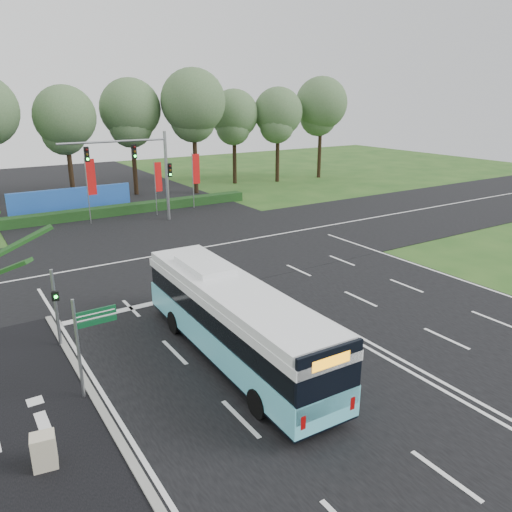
{
  "coord_description": "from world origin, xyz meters",
  "views": [
    {
      "loc": [
        -13.3,
        -16.33,
        9.59
      ],
      "look_at": [
        -1.53,
        2.0,
        2.57
      ],
      "focal_mm": 35.0,
      "sensor_mm": 36.0,
      "label": 1
    }
  ],
  "objects": [
    {
      "name": "ground",
      "position": [
        0.0,
        0.0,
        0.0
      ],
      "size": [
        120.0,
        120.0,
        0.0
      ],
      "primitive_type": "plane",
      "color": "#224A18",
      "rests_on": "ground"
    },
    {
      "name": "road_main",
      "position": [
        0.0,
        0.0,
        0.02
      ],
      "size": [
        20.0,
        120.0,
        0.04
      ],
      "primitive_type": "cube",
      "color": "black",
      "rests_on": "ground"
    },
    {
      "name": "road_cross",
      "position": [
        0.0,
        12.0,
        0.03
      ],
      "size": [
        120.0,
        14.0,
        0.05
      ],
      "primitive_type": "cube",
      "color": "black",
      "rests_on": "ground"
    },
    {
      "name": "bike_path",
      "position": [
        -12.5,
        -3.0,
        0.03
      ],
      "size": [
        5.0,
        18.0,
        0.06
      ],
      "primitive_type": "cube",
      "color": "black",
      "rests_on": "ground"
    },
    {
      "name": "kerb_strip",
      "position": [
        -10.1,
        -3.0,
        0.06
      ],
      "size": [
        0.25,
        18.0,
        0.12
      ],
      "primitive_type": "cube",
      "color": "gray",
      "rests_on": "ground"
    },
    {
      "name": "city_bus",
      "position": [
        -4.87,
        -1.64,
        1.63
      ],
      "size": [
        2.68,
        11.34,
        3.24
      ],
      "rotation": [
        0.0,
        0.0,
        -0.03
      ],
      "color": "#66DAEE",
      "rests_on": "ground"
    },
    {
      "name": "pedestrian_signal",
      "position": [
        -10.2,
        2.96,
        1.78
      ],
      "size": [
        0.3,
        0.41,
        3.26
      ],
      "rotation": [
        0.0,
        0.0,
        -0.27
      ],
      "color": "gray",
      "rests_on": "ground"
    },
    {
      "name": "street_sign",
      "position": [
        -10.05,
        -1.17,
        2.27
      ],
      "size": [
        1.38,
        0.11,
        3.55
      ],
      "rotation": [
        0.0,
        0.0,
        0.02
      ],
      "color": "gray",
      "rests_on": "ground"
    },
    {
      "name": "utility_cabinet",
      "position": [
        -12.09,
        -3.96,
        0.52
      ],
      "size": [
        0.7,
        0.62,
        1.04
      ],
      "primitive_type": "cube",
      "rotation": [
        0.0,
        0.0,
        -0.17
      ],
      "color": "beige",
      "rests_on": "ground"
    },
    {
      "name": "banner_flag_left",
      "position": [
        -3.44,
        22.5,
        3.32
      ],
      "size": [
        0.76,
        0.13,
        5.13
      ],
      "rotation": [
        0.0,
        0.0,
        0.1
      ],
      "color": "gray",
      "rests_on": "ground"
    },
    {
      "name": "banner_flag_mid",
      "position": [
        2.02,
        22.54,
        2.94
      ],
      "size": [
        0.66,
        0.14,
        4.5
      ],
      "rotation": [
        0.0,
        0.0,
        0.13
      ],
      "color": "gray",
      "rests_on": "ground"
    },
    {
      "name": "banner_flag_right",
      "position": [
        5.91,
        23.45,
        3.16
      ],
      "size": [
        0.72,
        0.08,
        4.86
      ],
      "rotation": [
        0.0,
        0.0,
        -0.0
      ],
      "color": "gray",
      "rests_on": "ground"
    },
    {
      "name": "traffic_light_gantry",
      "position": [
        0.21,
        20.5,
        4.66
      ],
      "size": [
        8.41,
        0.28,
        7.0
      ],
      "color": "gray",
      "rests_on": "ground"
    },
    {
      "name": "hedge",
      "position": [
        0.0,
        24.5,
        0.4
      ],
      "size": [
        22.0,
        1.2,
        0.8
      ],
      "primitive_type": "cube",
      "color": "#143212",
      "rests_on": "ground"
    },
    {
      "name": "blue_hoarding",
      "position": [
        -4.0,
        27.0,
        1.1
      ],
      "size": [
        10.0,
        0.3,
        2.2
      ],
      "primitive_type": "cube",
      "color": "blue",
      "rests_on": "ground"
    },
    {
      "name": "eucalyptus_row",
      "position": [
        2.99,
        31.6,
        8.31
      ],
      "size": [
        52.94,
        9.35,
        12.21
      ],
      "color": "black",
      "rests_on": "ground"
    }
  ]
}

